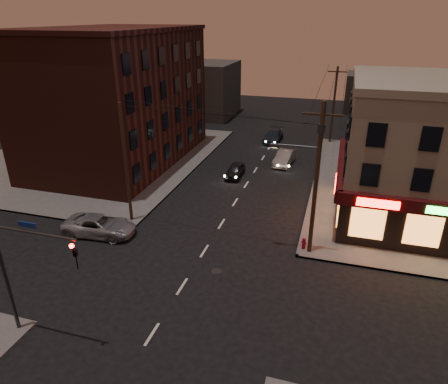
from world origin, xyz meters
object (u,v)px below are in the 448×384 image
at_px(sedan_near, 235,171).
at_px(fire_hydrant, 304,243).
at_px(suv_cross, 99,225).
at_px(sedan_mid, 284,158).
at_px(sedan_far, 273,136).

distance_m(sedan_near, fire_hydrant, 14.15).
height_order(suv_cross, sedan_mid, sedan_mid).
bearing_deg(sedan_mid, sedan_near, -124.09).
relative_size(sedan_mid, sedan_far, 0.91).
xyz_separation_m(sedan_far, fire_hydrant, (6.45, -24.51, -0.11)).
distance_m(sedan_near, sedan_mid, 6.35).
xyz_separation_m(sedan_near, fire_hydrant, (7.94, -11.71, -0.02)).
bearing_deg(suv_cross, fire_hydrant, -87.41).
relative_size(sedan_near, fire_hydrant, 4.40).
bearing_deg(fire_hydrant, sedan_mid, 103.05).
bearing_deg(sedan_mid, suv_cross, -113.50).
distance_m(sedan_mid, sedan_far, 8.36).
bearing_deg(sedan_near, suv_cross, -115.69).
xyz_separation_m(suv_cross, sedan_mid, (10.54, 18.56, 0.01)).
relative_size(suv_cross, fire_hydrant, 6.32).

